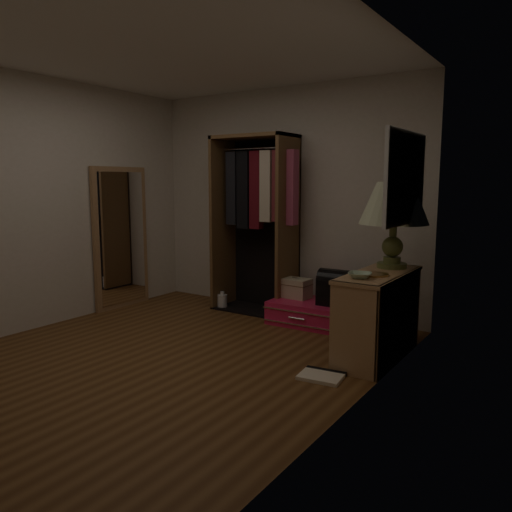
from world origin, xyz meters
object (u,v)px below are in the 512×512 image
at_px(open_wardrobe, 259,208).
at_px(table_lamp, 394,205).
at_px(console_bookshelf, 379,312).
at_px(train_case, 296,288).
at_px(pink_suitcase, 309,312).
at_px(white_jug, 222,301).
at_px(black_bag, 336,287).
at_px(floor_mirror, 121,238).

relative_size(open_wardrobe, table_lamp, 2.50).
height_order(console_bookshelf, train_case, console_bookshelf).
height_order(pink_suitcase, white_jug, pink_suitcase).
relative_size(open_wardrobe, pink_suitcase, 2.46).
height_order(black_bag, table_lamp, table_lamp).
height_order(console_bookshelf, black_bag, console_bookshelf).
relative_size(console_bookshelf, pink_suitcase, 1.35).
xyz_separation_m(floor_mirror, table_lamp, (3.24, 0.32, 0.46)).
xyz_separation_m(console_bookshelf, table_lamp, (0.00, 0.28, 0.92)).
bearing_deg(pink_suitcase, open_wardrobe, 165.70).
bearing_deg(white_jug, console_bookshelf, -14.73).
bearing_deg(pink_suitcase, train_case, 161.62).
bearing_deg(floor_mirror, white_jug, 29.12).
distance_m(floor_mirror, white_jug, 1.45).
bearing_deg(train_case, table_lamp, -13.41).
xyz_separation_m(open_wardrobe, train_case, (0.57, -0.11, -0.86)).
distance_m(console_bookshelf, table_lamp, 0.96).
distance_m(pink_suitcase, black_bag, 0.44).
xyz_separation_m(black_bag, white_jug, (-1.49, 0.01, -0.36)).
bearing_deg(black_bag, console_bookshelf, -41.47).
relative_size(train_case, black_bag, 0.87).
xyz_separation_m(table_lamp, white_jug, (-2.17, 0.28, -1.23)).
bearing_deg(table_lamp, pink_suitcase, 163.85).
relative_size(black_bag, white_jug, 1.84).
height_order(floor_mirror, pink_suitcase, floor_mirror).
xyz_separation_m(console_bookshelf, train_case, (-1.18, 0.63, -0.04)).
bearing_deg(pink_suitcase, table_lamp, -17.86).
height_order(open_wardrobe, white_jug, open_wardrobe).
height_order(floor_mirror, table_lamp, floor_mirror).
bearing_deg(table_lamp, open_wardrobe, 165.40).
xyz_separation_m(floor_mirror, train_case, (2.06, 0.66, -0.49)).
bearing_deg(white_jug, floor_mirror, -150.88).
xyz_separation_m(open_wardrobe, table_lamp, (1.75, -0.46, 0.09)).
relative_size(floor_mirror, black_bag, 4.47).
distance_m(open_wardrobe, table_lamp, 1.81).
bearing_deg(train_case, pink_suitcase, -13.84).
relative_size(open_wardrobe, floor_mirror, 1.21).
bearing_deg(white_jug, train_case, 3.50).
height_order(pink_suitcase, train_case, train_case).
relative_size(floor_mirror, pink_suitcase, 2.04).
bearing_deg(black_bag, pink_suitcase, 176.14).
bearing_deg(pink_suitcase, console_bookshelf, -31.85).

